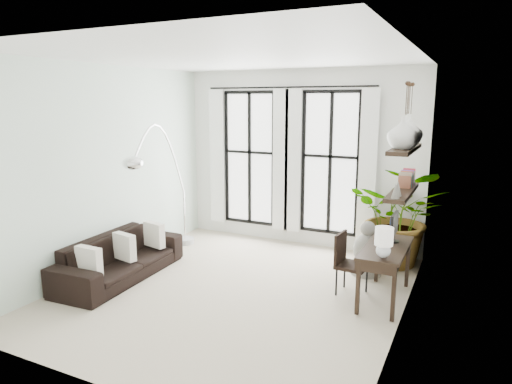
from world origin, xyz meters
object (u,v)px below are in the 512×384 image
Objects in this scene: sofa at (120,257)px; desk_chair at (347,259)px; arc_lamp at (160,155)px; plant at (400,216)px; desk at (385,251)px; buddha at (367,252)px.

desk_chair reaches higher than sofa.
desk_chair is 0.37× the size of arc_lamp.
arc_lamp reaches higher than sofa.
plant is at bearing -60.07° from sofa.
sofa is 3.87m from desk.
plant reaches higher than desk.
arc_lamp is at bearing -157.89° from plant.
arc_lamp is (-3.65, 0.07, 1.08)m from desk.
plant is at bearing 77.00° from desk_chair.
desk is at bearing -1.07° from arc_lamp.
arc_lamp reaches higher than desk_chair.
desk is 0.56× the size of arc_lamp.
desk reaches higher than buddha.
desk_chair is at bearing 0.06° from arc_lamp.
sofa is at bearing -151.97° from buddha.
desk_chair is at bearing -76.78° from sofa.
arc_lamp is at bearing -165.53° from buddha.
buddha is at bearing -120.59° from plant.
sofa is 0.95× the size of arc_lamp.
buddha is at bearing 88.14° from desk_chair.
plant is at bearing 91.75° from desk.
buddha is at bearing 114.93° from desk.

